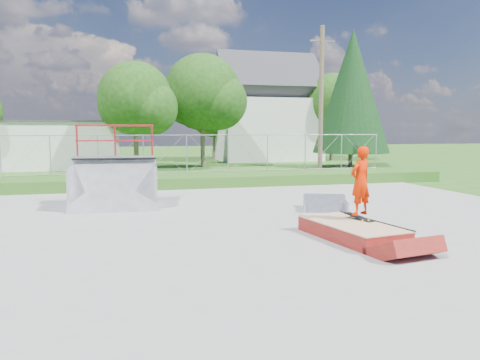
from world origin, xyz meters
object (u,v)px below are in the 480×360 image
(grind_box, at_px, (351,231))
(skater, at_px, (360,184))
(quarter_pipe, at_px, (114,167))
(flat_bank_ramp, at_px, (325,204))

(grind_box, bearing_deg, skater, 31.10)
(quarter_pipe, bearing_deg, flat_bank_ramp, -15.86)
(flat_bank_ramp, bearing_deg, quarter_pipe, -177.47)
(grind_box, xyz_separation_m, flat_bank_ramp, (1.09, 3.73, 0.01))
(flat_bank_ramp, bearing_deg, skater, -80.13)
(quarter_pipe, height_order, skater, quarter_pipe)
(grind_box, distance_m, quarter_pipe, 8.05)
(quarter_pipe, distance_m, skater, 8.00)
(grind_box, relative_size, flat_bank_ramp, 1.99)
(grind_box, bearing_deg, flat_bank_ramp, 64.84)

